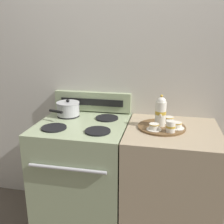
{
  "coord_description": "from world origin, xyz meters",
  "views": [
    {
      "loc": [
        0.28,
        -1.84,
        1.62
      ],
      "look_at": [
        -0.12,
        0.09,
        1.01
      ],
      "focal_mm": 42.0,
      "sensor_mm": 36.0,
      "label": 1
    }
  ],
  "objects_px": {
    "serving_tray": "(161,127)",
    "creamer_jug": "(171,126)",
    "stove": "(84,176)",
    "saucepan": "(68,108)",
    "teacup_left": "(169,120)",
    "teacup_right": "(177,125)",
    "teacup_front": "(154,127)",
    "teapot": "(161,111)"
  },
  "relations": [
    {
      "from": "stove",
      "to": "creamer_jug",
      "type": "bearing_deg",
      "value": -6.84
    },
    {
      "from": "saucepan",
      "to": "serving_tray",
      "type": "distance_m",
      "value": 0.79
    },
    {
      "from": "serving_tray",
      "to": "creamer_jug",
      "type": "height_order",
      "value": "creamer_jug"
    },
    {
      "from": "serving_tray",
      "to": "creamer_jug",
      "type": "distance_m",
      "value": 0.13
    },
    {
      "from": "teacup_right",
      "to": "teacup_front",
      "type": "height_order",
      "value": "same"
    },
    {
      "from": "serving_tray",
      "to": "teacup_right",
      "type": "relative_size",
      "value": 3.29
    },
    {
      "from": "teacup_left",
      "to": "creamer_jug",
      "type": "height_order",
      "value": "creamer_jug"
    },
    {
      "from": "teapot",
      "to": "teacup_right",
      "type": "xyz_separation_m",
      "value": [
        0.12,
        -0.03,
        -0.09
      ]
    },
    {
      "from": "teacup_right",
      "to": "serving_tray",
      "type": "bearing_deg",
      "value": 167.88
    },
    {
      "from": "stove",
      "to": "saucepan",
      "type": "distance_m",
      "value": 0.58
    },
    {
      "from": "serving_tray",
      "to": "teacup_front",
      "type": "height_order",
      "value": "teacup_front"
    },
    {
      "from": "teacup_right",
      "to": "creamer_jug",
      "type": "relative_size",
      "value": 1.33
    },
    {
      "from": "teacup_front",
      "to": "stove",
      "type": "bearing_deg",
      "value": 173.49
    },
    {
      "from": "stove",
      "to": "creamer_jug",
      "type": "distance_m",
      "value": 0.86
    },
    {
      "from": "teapot",
      "to": "teacup_front",
      "type": "bearing_deg",
      "value": -111.71
    },
    {
      "from": "creamer_jug",
      "to": "teacup_right",
      "type": "bearing_deg",
      "value": 61.0
    },
    {
      "from": "saucepan",
      "to": "teapot",
      "type": "relative_size",
      "value": 1.15
    },
    {
      "from": "saucepan",
      "to": "teapot",
      "type": "xyz_separation_m",
      "value": [
        0.77,
        -0.11,
        0.06
      ]
    },
    {
      "from": "teapot",
      "to": "teacup_left",
      "type": "relative_size",
      "value": 2.21
    },
    {
      "from": "creamer_jug",
      "to": "teapot",
      "type": "bearing_deg",
      "value": 122.86
    },
    {
      "from": "saucepan",
      "to": "teacup_front",
      "type": "relative_size",
      "value": 2.53
    },
    {
      "from": "teacup_left",
      "to": "creamer_jug",
      "type": "xyz_separation_m",
      "value": [
        0.01,
        -0.2,
        0.02
      ]
    },
    {
      "from": "saucepan",
      "to": "serving_tray",
      "type": "relative_size",
      "value": 0.77
    },
    {
      "from": "serving_tray",
      "to": "teapot",
      "type": "height_order",
      "value": "teapot"
    },
    {
      "from": "serving_tray",
      "to": "saucepan",
      "type": "bearing_deg",
      "value": 171.04
    },
    {
      "from": "serving_tray",
      "to": "teacup_right",
      "type": "distance_m",
      "value": 0.12
    },
    {
      "from": "teacup_left",
      "to": "teacup_front",
      "type": "relative_size",
      "value": 1.0
    },
    {
      "from": "saucepan",
      "to": "teacup_left",
      "type": "xyz_separation_m",
      "value": [
        0.83,
        -0.03,
        -0.03
      ]
    },
    {
      "from": "teacup_front",
      "to": "creamer_jug",
      "type": "relative_size",
      "value": 1.33
    },
    {
      "from": "saucepan",
      "to": "serving_tray",
      "type": "xyz_separation_m",
      "value": [
        0.78,
        -0.12,
        -0.06
      ]
    },
    {
      "from": "teacup_right",
      "to": "stove",
      "type": "bearing_deg",
      "value": -179.85
    },
    {
      "from": "stove",
      "to": "serving_tray",
      "type": "distance_m",
      "value": 0.77
    },
    {
      "from": "serving_tray",
      "to": "teapot",
      "type": "relative_size",
      "value": 1.49
    },
    {
      "from": "stove",
      "to": "teacup_right",
      "type": "height_order",
      "value": "teacup_right"
    },
    {
      "from": "teacup_left",
      "to": "creamer_jug",
      "type": "bearing_deg",
      "value": -86.84
    },
    {
      "from": "teacup_right",
      "to": "teacup_front",
      "type": "bearing_deg",
      "value": -157.8
    },
    {
      "from": "teapot",
      "to": "teacup_left",
      "type": "xyz_separation_m",
      "value": [
        0.06,
        0.08,
        -0.09
      ]
    },
    {
      "from": "stove",
      "to": "teacup_front",
      "type": "bearing_deg",
      "value": -6.51
    },
    {
      "from": "serving_tray",
      "to": "stove",
      "type": "bearing_deg",
      "value": -177.64
    },
    {
      "from": "teacup_front",
      "to": "teacup_right",
      "type": "bearing_deg",
      "value": 22.2
    },
    {
      "from": "saucepan",
      "to": "creamer_jug",
      "type": "bearing_deg",
      "value": -15.21
    },
    {
      "from": "teacup_left",
      "to": "saucepan",
      "type": "bearing_deg",
      "value": 177.89
    }
  ]
}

